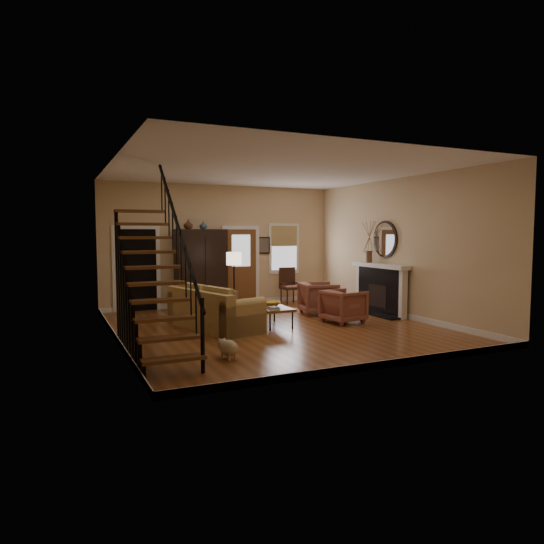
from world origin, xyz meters
name	(u,v)px	position (x,y,z in m)	size (l,w,h in m)	color
room	(229,254)	(-0.41, 1.76, 1.51)	(7.00, 7.33, 3.30)	brown
staircase	(154,258)	(-2.78, -1.30, 1.60)	(0.94, 2.80, 3.20)	brown
fireplace	(381,284)	(3.13, 0.50, 0.74)	(0.33, 1.95, 2.30)	black
armoire	(201,269)	(-0.70, 3.15, 1.05)	(1.30, 0.60, 2.10)	black
vase_a	(188,224)	(-1.05, 3.05, 2.22)	(0.24, 0.24, 0.25)	#4C2619
vase_b	(203,225)	(-0.65, 3.05, 2.21)	(0.20, 0.20, 0.21)	#334C60
sofa	(214,309)	(-1.22, 0.41, 0.42)	(0.97, 2.25, 0.84)	tan
coffee_table	(272,316)	(0.01, 0.19, 0.21)	(0.63, 1.09, 0.42)	brown
bowl	(272,304)	(0.06, 0.34, 0.46)	(0.37, 0.37, 0.09)	orange
books	(273,308)	(-0.11, -0.11, 0.44)	(0.20, 0.27, 0.05)	beige
armchair_left	(344,306)	(1.62, -0.13, 0.37)	(0.79, 0.82, 0.74)	maroon
armchair_right	(319,298)	(1.70, 1.12, 0.40)	(0.84, 0.87, 0.79)	maroon
floor_lamp	(234,285)	(-0.40, 1.45, 0.78)	(0.36, 0.36, 1.55)	black
side_chair	(291,286)	(1.85, 2.95, 0.51)	(0.54, 0.54, 1.02)	#361D11
dog	(229,349)	(-1.77, -2.03, 0.16)	(0.26, 0.44, 0.32)	beige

